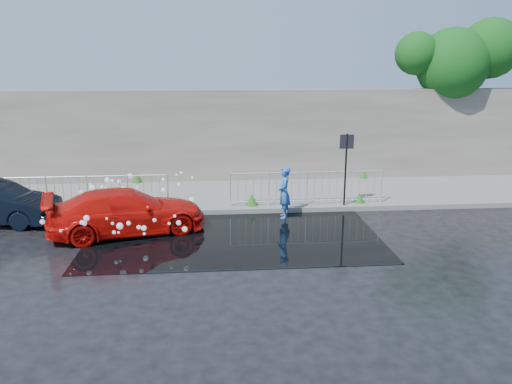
% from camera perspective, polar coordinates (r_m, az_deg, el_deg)
% --- Properties ---
extents(ground, '(90.00, 90.00, 0.00)m').
position_cam_1_polar(ground, '(13.13, -4.59, -6.39)').
color(ground, black).
rests_on(ground, ground).
extents(pavement, '(30.00, 4.00, 0.15)m').
position_cam_1_polar(pavement, '(17.86, -4.72, -0.37)').
color(pavement, slate).
rests_on(pavement, ground).
extents(curb, '(30.00, 0.25, 0.16)m').
position_cam_1_polar(curb, '(15.94, -4.68, -2.23)').
color(curb, slate).
rests_on(curb, ground).
extents(retaining_wall, '(30.00, 0.60, 3.50)m').
position_cam_1_polar(retaining_wall, '(19.65, -4.87, 6.46)').
color(retaining_wall, '#5A564C').
rests_on(retaining_wall, pavement).
extents(puddle, '(8.00, 5.00, 0.01)m').
position_cam_1_polar(puddle, '(14.07, -2.58, -4.85)').
color(puddle, black).
rests_on(puddle, ground).
extents(sign_post, '(0.45, 0.06, 2.50)m').
position_cam_1_polar(sign_post, '(16.19, 10.26, 3.85)').
color(sign_post, black).
rests_on(sign_post, ground).
extents(tree, '(5.03, 2.84, 6.39)m').
position_cam_1_polar(tree, '(21.97, 22.34, 13.93)').
color(tree, '#332114').
rests_on(tree, ground).
extents(railing_left, '(5.05, 0.05, 1.10)m').
position_cam_1_polar(railing_left, '(16.59, -18.69, 0.05)').
color(railing_left, silver).
rests_on(railing_left, pavement).
extents(railing_right, '(5.05, 0.05, 1.10)m').
position_cam_1_polar(railing_right, '(16.38, 5.82, 0.59)').
color(railing_right, silver).
rests_on(railing_right, pavement).
extents(weeds, '(12.17, 3.93, 0.38)m').
position_cam_1_polar(weeds, '(17.34, -5.70, -0.02)').
color(weeds, '#134111').
rests_on(weeds, pavement).
extents(water_spray, '(3.68, 5.28, 0.93)m').
position_cam_1_polar(water_spray, '(15.47, -15.00, -0.84)').
color(water_spray, white).
rests_on(water_spray, ground).
extents(red_car, '(4.65, 2.87, 1.26)m').
position_cam_1_polar(red_car, '(14.48, -14.54, -2.16)').
color(red_car, red).
rests_on(red_car, ground).
extents(person, '(0.43, 0.61, 1.61)m').
position_cam_1_polar(person, '(15.35, 3.24, -0.06)').
color(person, blue).
rests_on(person, ground).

